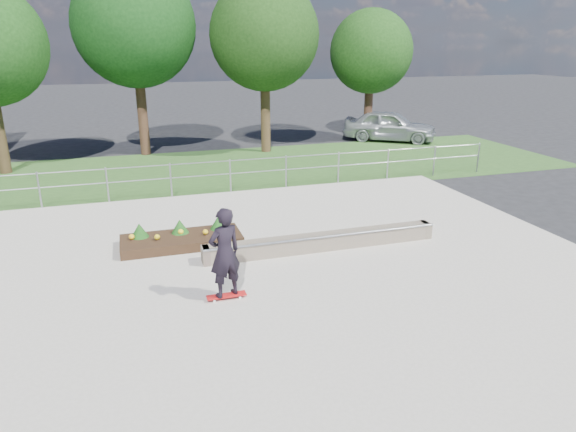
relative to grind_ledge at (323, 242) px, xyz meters
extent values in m
plane|color=black|center=(-1.16, -1.70, -0.26)|extent=(120.00, 120.00, 0.00)
cube|color=#284A1D|center=(-1.16, 9.30, -0.25)|extent=(30.00, 8.00, 0.02)
cube|color=#A49E92|center=(-1.16, -1.70, -0.23)|extent=(15.00, 15.00, 0.06)
cylinder|color=#92959A|center=(-7.16, 5.80, 0.34)|extent=(0.06, 0.06, 1.20)
cylinder|color=#94979C|center=(-5.16, 5.80, 0.34)|extent=(0.06, 0.06, 1.20)
cylinder|color=gray|center=(-3.16, 5.80, 0.34)|extent=(0.06, 0.06, 1.20)
cylinder|color=gray|center=(-1.16, 5.80, 0.34)|extent=(0.06, 0.06, 1.20)
cylinder|color=gray|center=(0.84, 5.80, 0.34)|extent=(0.06, 0.06, 1.20)
cylinder|color=gray|center=(2.84, 5.80, 0.34)|extent=(0.06, 0.06, 1.20)
cylinder|color=gray|center=(4.84, 5.80, 0.34)|extent=(0.06, 0.06, 1.20)
cylinder|color=gray|center=(6.84, 5.80, 0.34)|extent=(0.06, 0.06, 1.20)
cylinder|color=gray|center=(8.84, 5.80, 0.34)|extent=(0.06, 0.06, 1.20)
cylinder|color=gray|center=(-1.16, 5.80, 0.89)|extent=(20.00, 0.04, 0.04)
cylinder|color=#94969C|center=(-1.16, 5.80, 0.44)|extent=(20.00, 0.04, 0.04)
cylinder|color=#312213|center=(-9.16, 11.30, 1.20)|extent=(0.44, 0.44, 2.93)
cylinder|color=#331E14|center=(-3.66, 13.30, 1.42)|extent=(0.44, 0.44, 3.38)
sphere|color=black|center=(-3.66, 13.30, 5.36)|extent=(5.25, 5.25, 5.25)
cylinder|color=#372616|center=(1.84, 12.30, 1.31)|extent=(0.44, 0.44, 3.15)
sphere|color=black|center=(1.84, 12.30, 4.99)|extent=(4.90, 4.90, 4.90)
cylinder|color=#341E14|center=(7.84, 13.80, 1.09)|extent=(0.44, 0.44, 2.70)
sphere|color=black|center=(7.84, 13.80, 4.24)|extent=(4.20, 4.20, 4.20)
cube|color=brown|center=(0.00, 0.00, 0.00)|extent=(6.00, 0.40, 0.40)
cylinder|color=gray|center=(0.00, -0.20, 0.20)|extent=(6.00, 0.06, 0.06)
cube|color=brown|center=(-2.90, 0.00, 0.00)|extent=(0.15, 0.42, 0.40)
cube|color=brown|center=(2.90, 0.00, 0.00)|extent=(0.15, 0.42, 0.40)
cube|color=black|center=(-3.33, 1.31, -0.08)|extent=(3.00, 1.20, 0.25)
sphere|color=yellow|center=(-4.53, 1.41, 0.13)|extent=(0.14, 0.14, 0.14)
sphere|color=gold|center=(-3.93, 1.21, 0.13)|extent=(0.14, 0.14, 0.14)
sphere|color=yellow|center=(-3.33, 1.41, 0.13)|extent=(0.14, 0.14, 0.14)
sphere|color=gold|center=(-2.73, 1.21, 0.13)|extent=(0.14, 0.14, 0.14)
sphere|color=yellow|center=(-2.13, 1.41, 0.13)|extent=(0.14, 0.14, 0.14)
cone|color=#134212|center=(-4.33, 1.56, 0.23)|extent=(0.44, 0.44, 0.36)
cone|color=#154614|center=(-3.33, 1.56, 0.23)|extent=(0.44, 0.44, 0.36)
cone|color=#144915|center=(-2.33, 1.56, 0.23)|extent=(0.44, 0.44, 0.36)
cylinder|color=white|center=(-3.04, -1.95, -0.18)|extent=(0.05, 0.03, 0.05)
cylinder|color=white|center=(-3.04, -1.77, -0.18)|extent=(0.05, 0.03, 0.05)
cylinder|color=white|center=(-2.52, -1.95, -0.18)|extent=(0.05, 0.03, 0.05)
cylinder|color=silver|center=(-2.52, -1.77, -0.18)|extent=(0.05, 0.03, 0.05)
cylinder|color=#A3A4A8|center=(-3.04, -1.86, -0.15)|extent=(0.02, 0.18, 0.02)
cylinder|color=#99999E|center=(-2.52, -1.86, -0.15)|extent=(0.02, 0.18, 0.02)
cube|color=red|center=(-2.78, -1.86, -0.13)|extent=(0.80, 0.21, 0.02)
imported|color=black|center=(-2.78, -1.86, 0.80)|extent=(0.78, 0.63, 1.84)
imported|color=#A4A9AD|center=(8.76, 13.06, 0.54)|extent=(4.99, 4.24, 1.61)
camera|label=1|loc=(-4.36, -11.08, 4.72)|focal=32.00mm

